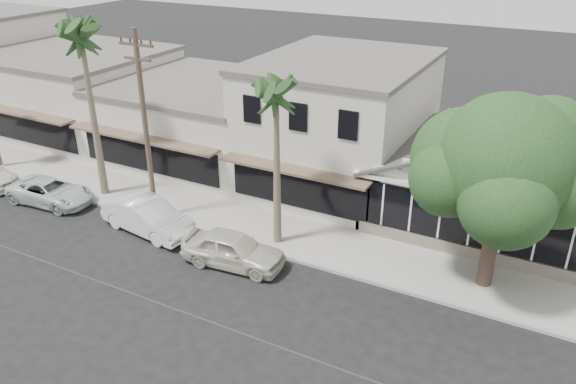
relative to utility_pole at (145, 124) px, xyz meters
The scene contains 13 objects.
ground 11.44m from the utility_pole, 30.02° to the right, with size 140.00×140.00×0.00m, color black.
sidewalk_north 5.06m from the utility_pole, 57.17° to the left, with size 90.00×3.50×0.15m, color #9E9991.
corner_shop 15.93m from the utility_pole, 27.45° to the left, with size 10.40×8.60×5.10m.
row_building_near 10.36m from the utility_pole, 54.14° to the left, with size 8.00×10.00×6.50m, color beige.
row_building_midnear 9.23m from the utility_pole, 109.87° to the left, with size 10.00×10.00×4.20m, color silver.
row_building_midfar 16.01m from the utility_pole, 148.42° to the left, with size 11.00×10.00×5.00m, color beige.
utility_pole is the anchor object (origin of this frame).
car_0 7.04m from the utility_pole, 16.62° to the right, with size 1.76×4.37×1.49m, color beige.
car_1 4.19m from the utility_pole, 64.71° to the right, with size 1.65×4.74×1.56m, color white.
car_2 7.21m from the utility_pole, 168.87° to the right, with size 2.09×4.53×1.26m, color silver.
shade_tree 15.10m from the utility_pole, ahead, with size 7.00×6.33×7.77m.
palm_east 6.68m from the utility_pole, ahead, with size 2.79×2.79×7.96m.
palm_mid 5.30m from the utility_pole, 168.92° to the left, with size 3.64×3.64×9.45m.
Camera 1 is at (7.79, -12.92, 12.93)m, focal length 35.00 mm.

